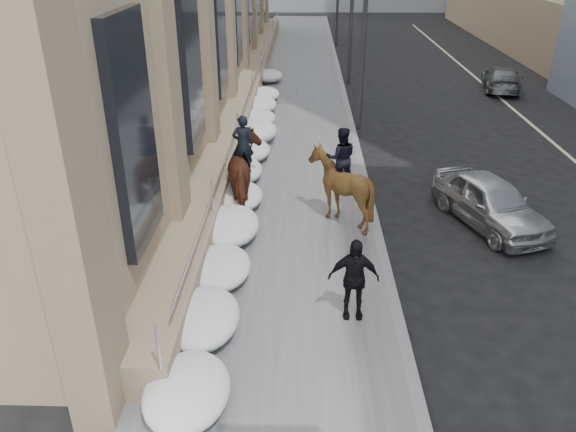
% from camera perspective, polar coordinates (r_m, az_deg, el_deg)
% --- Properties ---
extents(ground, '(140.00, 140.00, 0.00)m').
position_cam_1_polar(ground, '(11.82, -1.39, -12.19)').
color(ground, black).
rests_on(ground, ground).
extents(sidewalk, '(5.00, 80.00, 0.12)m').
position_cam_1_polar(sidewalk, '(20.56, 0.01, 5.71)').
color(sidewalk, '#4D4D4F').
rests_on(sidewalk, ground).
extents(curb, '(0.24, 80.00, 0.12)m').
position_cam_1_polar(curb, '(20.65, 7.33, 5.59)').
color(curb, slate).
rests_on(curb, ground).
extents(streetlight_mid, '(1.71, 0.24, 8.00)m').
position_cam_1_polar(streetlight_mid, '(23.46, 7.42, 19.53)').
color(streetlight_mid, '#2D2D30').
rests_on(streetlight_mid, ground).
extents(traffic_signal, '(4.10, 0.22, 6.00)m').
position_cam_1_polar(traffic_signal, '(31.41, 4.71, 20.36)').
color(traffic_signal, '#2D2D30').
rests_on(traffic_signal, ground).
extents(snow_bank, '(1.70, 18.10, 0.76)m').
position_cam_1_polar(snow_bank, '(18.74, -4.51, 4.84)').
color(snow_bank, silver).
rests_on(snow_bank, sidewalk).
extents(mounted_horse_left, '(1.53, 2.63, 2.71)m').
position_cam_1_polar(mounted_horse_left, '(16.59, -4.19, 4.68)').
color(mounted_horse_left, '#432014').
rests_on(mounted_horse_left, sidewalk).
extents(mounted_horse_right, '(1.79, 1.98, 2.70)m').
position_cam_1_polar(mounted_horse_right, '(15.61, 5.33, 3.34)').
color(mounted_horse_right, '#3F2912').
rests_on(mounted_horse_right, sidewalk).
extents(pedestrian, '(1.07, 0.45, 1.83)m').
position_cam_1_polar(pedestrian, '(11.78, 6.67, -6.34)').
color(pedestrian, black).
rests_on(pedestrian, sidewalk).
extents(car_silver, '(2.95, 4.41, 1.40)m').
position_cam_1_polar(car_silver, '(16.77, 19.85, 1.38)').
color(car_silver, '#AEB0B6').
rests_on(car_silver, ground).
extents(car_grey, '(2.56, 4.52, 1.23)m').
position_cam_1_polar(car_grey, '(32.54, 20.86, 12.93)').
color(car_grey, '#53575B').
rests_on(car_grey, ground).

